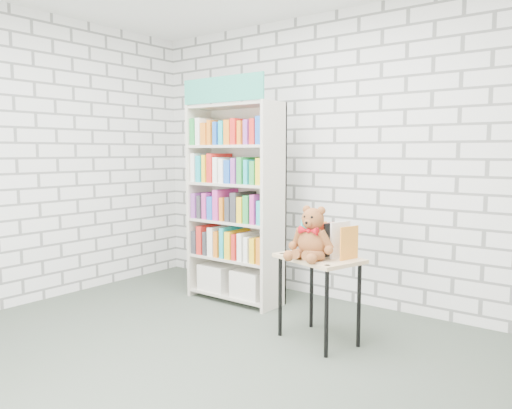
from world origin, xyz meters
The scene contains 6 objects.
ground centered at (0.00, 0.00, 0.00)m, with size 4.50×4.50×0.00m, color #3F483D.
room_shell centered at (0.00, 0.00, 1.78)m, with size 4.52×4.02×2.81m.
bookshelf centered at (-0.72, 1.36, 0.98)m, with size 0.96×0.37×2.15m.
display_table centered at (0.47, 0.92, 0.57)m, with size 0.72×0.59×0.67m.
table_books centered at (0.50, 1.01, 0.80)m, with size 0.47×0.31×0.26m.
teddy_bear centered at (0.47, 0.82, 0.83)m, with size 0.37×0.34×0.40m.
Camera 1 is at (2.37, -2.34, 1.46)m, focal length 35.00 mm.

